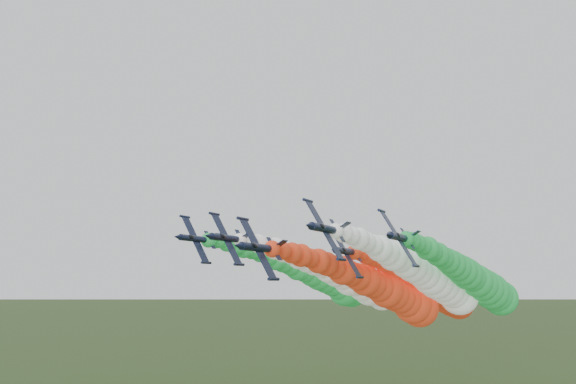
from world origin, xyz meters
name	(u,v)px	position (x,y,z in m)	size (l,w,h in m)	color
jet_lead	(389,293)	(8.18, 43.86, 28.88)	(14.41, 76.92, 20.90)	#111833
jet_inner_left	(348,279)	(-5.01, 52.29, 31.99)	(13.75, 76.26, 20.24)	#111833
jet_inner_right	(431,278)	(16.64, 48.09, 32.07)	(14.44, 76.95, 20.93)	#111833
jet_outer_left	(320,278)	(-15.81, 59.34, 32.22)	(13.99, 76.50, 20.47)	#111833
jet_outer_right	(478,282)	(24.70, 60.59, 31.15)	(14.20, 76.71, 20.69)	#111833
jet_trail	(434,289)	(12.91, 66.53, 29.40)	(14.07, 76.58, 20.56)	#111833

